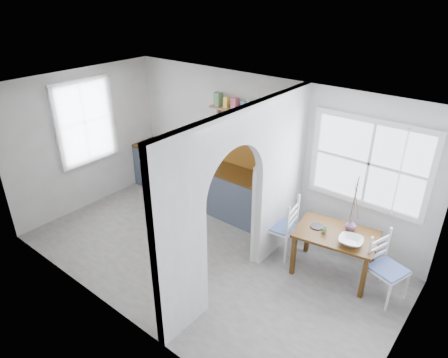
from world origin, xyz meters
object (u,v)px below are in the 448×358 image
Objects in this scene: vase at (351,225)px; kettle at (258,173)px; chair_left at (279,225)px; dining_table at (333,253)px; chair_right at (388,269)px.

kettle is at bearing 174.78° from vase.
kettle reaches higher than vase.
chair_left is 3.79× the size of kettle.
dining_table is 1.81m from kettle.
vase is (0.12, 0.21, 0.43)m from dining_table.
kettle reaches higher than chair_left.
dining_table is at bearing -118.78° from vase.
chair_right is (1.69, 0.04, -0.03)m from chair_left.
chair_right is 5.86× the size of vase.
kettle is at bearing -130.40° from chair_left.
vase is at bearing 95.92° from chair_left.
chair_left is at bearing 109.41° from chair_right.
chair_right reaches higher than dining_table.
chair_right is 3.58× the size of kettle.
kettle reaches higher than chair_right.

